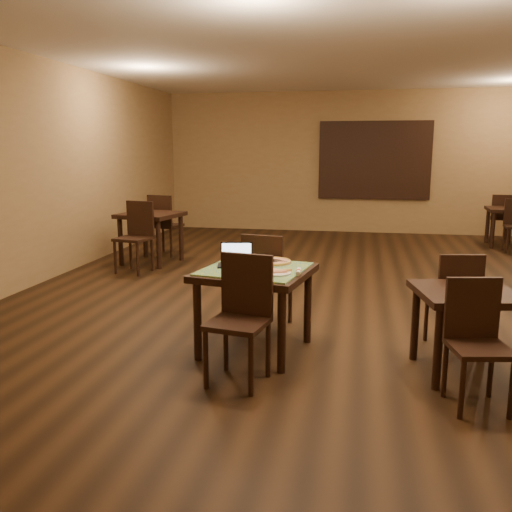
% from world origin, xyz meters
% --- Properties ---
extents(ground, '(10.00, 10.00, 0.00)m').
position_xyz_m(ground, '(0.00, 0.00, 0.00)').
color(ground, black).
rests_on(ground, ground).
extents(wall_back, '(8.00, 0.02, 3.00)m').
position_xyz_m(wall_back, '(0.00, 5.00, 1.50)').
color(wall_back, olive).
rests_on(wall_back, ground).
extents(wall_front, '(8.00, 0.02, 3.00)m').
position_xyz_m(wall_front, '(0.00, -5.00, 1.50)').
color(wall_front, olive).
rests_on(wall_front, ground).
extents(wall_left, '(0.02, 10.00, 3.00)m').
position_xyz_m(wall_left, '(-4.00, 0.00, 1.50)').
color(wall_left, olive).
rests_on(wall_left, ground).
extents(ceiling, '(8.00, 10.00, 0.02)m').
position_xyz_m(ceiling, '(0.00, 0.00, 3.00)').
color(ceiling, silver).
rests_on(ceiling, wall_back).
extents(mural, '(2.34, 0.05, 1.64)m').
position_xyz_m(mural, '(0.50, 4.96, 1.55)').
color(mural, teal).
rests_on(mural, wall_back).
extents(tiled_table, '(1.07, 1.07, 0.76)m').
position_xyz_m(tiled_table, '(-0.65, -2.40, 0.66)').
color(tiled_table, black).
rests_on(tiled_table, ground).
extents(chair_main_near, '(0.50, 0.50, 0.99)m').
position_xyz_m(chair_main_near, '(-0.63, -3.01, 0.56)').
color(chair_main_near, black).
rests_on(chair_main_near, ground).
extents(chair_main_far, '(0.49, 0.49, 0.98)m').
position_xyz_m(chair_main_far, '(-0.66, -1.78, 0.55)').
color(chair_main_far, black).
rests_on(chair_main_far, ground).
extents(laptop, '(0.33, 0.28, 0.20)m').
position_xyz_m(laptop, '(-0.85, -2.30, 0.82)').
color(laptop, black).
rests_on(laptop, tiled_table).
extents(plate, '(0.25, 0.25, 0.01)m').
position_xyz_m(plate, '(-0.43, -2.58, 0.77)').
color(plate, white).
rests_on(plate, tiled_table).
extents(pizza_slice, '(0.25, 0.25, 0.02)m').
position_xyz_m(pizza_slice, '(-0.43, -2.58, 0.79)').
color(pizza_slice, beige).
rests_on(pizza_slice, plate).
extents(pizza_pan, '(0.33, 0.33, 0.01)m').
position_xyz_m(pizza_pan, '(-0.53, -2.16, 0.77)').
color(pizza_pan, silver).
rests_on(pizza_pan, tiled_table).
extents(pizza_whole, '(0.33, 0.33, 0.02)m').
position_xyz_m(pizza_whole, '(-0.53, -2.16, 0.78)').
color(pizza_whole, beige).
rests_on(pizza_whole, pizza_pan).
extents(spatula, '(0.28, 0.24, 0.01)m').
position_xyz_m(spatula, '(-0.51, -2.18, 0.79)').
color(spatula, silver).
rests_on(spatula, pizza_whole).
extents(napkin_roll, '(0.05, 0.17, 0.04)m').
position_xyz_m(napkin_roll, '(-0.25, -2.54, 0.78)').
color(napkin_roll, white).
rests_on(napkin_roll, tiled_table).
extents(other_table_a, '(0.80, 0.80, 0.72)m').
position_xyz_m(other_table_a, '(2.96, 3.75, 0.59)').
color(other_table_a, black).
rests_on(other_table_a, ground).
extents(other_table_a_chair_far, '(0.42, 0.42, 0.92)m').
position_xyz_m(other_table_a_chair_far, '(2.95, 4.28, 0.52)').
color(other_table_a_chair_far, black).
rests_on(other_table_a_chair_far, ground).
extents(other_table_b, '(1.00, 1.00, 0.80)m').
position_xyz_m(other_table_b, '(-3.00, 1.05, 0.67)').
color(other_table_b, black).
rests_on(other_table_b, ground).
extents(other_table_b_chair_near, '(0.53, 0.53, 1.04)m').
position_xyz_m(other_table_b_chair_near, '(-2.98, 0.44, 0.59)').
color(other_table_b_chair_near, black).
rests_on(other_table_b_chair_near, ground).
extents(other_table_b_chair_far, '(0.53, 0.53, 1.04)m').
position_xyz_m(other_table_b_chair_far, '(-3.02, 1.66, 0.59)').
color(other_table_b_chair_far, black).
rests_on(other_table_b_chair_far, ground).
extents(other_table_c, '(0.87, 0.87, 0.70)m').
position_xyz_m(other_table_c, '(1.09, -2.58, 0.58)').
color(other_table_c, black).
rests_on(other_table_c, ground).
extents(other_table_c_chair_near, '(0.46, 0.46, 0.90)m').
position_xyz_m(other_table_c_chair_near, '(1.08, -3.11, 0.51)').
color(other_table_c_chair_near, black).
rests_on(other_table_c_chair_near, ground).
extents(other_table_c_chair_far, '(0.46, 0.46, 0.90)m').
position_xyz_m(other_table_c_chair_far, '(1.11, -2.06, 0.51)').
color(other_table_c_chair_far, black).
rests_on(other_table_c_chair_far, ground).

